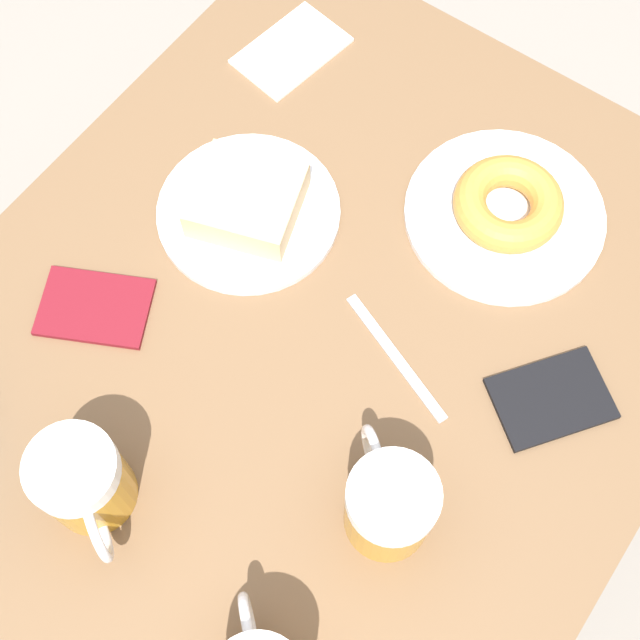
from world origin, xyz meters
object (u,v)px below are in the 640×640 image
at_px(plate_with_cake, 248,205).
at_px(plate_with_donut, 507,209).
at_px(fork, 396,357).
at_px(beer_mug_left, 389,505).
at_px(napkin_folded, 291,51).
at_px(passport_near_edge, 551,399).
at_px(beer_mug_right, 84,483).
at_px(passport_far_edge, 95,307).

xyz_separation_m(plate_with_cake, plate_with_donut, (-0.25, -0.18, -0.00)).
bearing_deg(fork, beer_mug_left, 120.23).
xyz_separation_m(plate_with_donut, napkin_folded, (0.36, -0.05, -0.02)).
height_order(plate_with_cake, napkin_folded, plate_with_cake).
bearing_deg(passport_near_edge, beer_mug_right, 48.08).
relative_size(beer_mug_right, passport_far_edge, 0.80).
distance_m(plate_with_cake, passport_near_edge, 0.42).
distance_m(beer_mug_right, fork, 0.36).
height_order(plate_with_cake, beer_mug_right, beer_mug_right).
distance_m(beer_mug_right, passport_far_edge, 0.23).
bearing_deg(passport_near_edge, napkin_folded, -23.34).
bearing_deg(beer_mug_right, plate_with_cake, -77.65).
xyz_separation_m(plate_with_donut, beer_mug_left, (-0.09, 0.39, 0.04)).
xyz_separation_m(fork, passport_far_edge, (0.32, 0.15, 0.00)).
distance_m(beer_mug_left, passport_near_edge, 0.23).
distance_m(beer_mug_left, napkin_folded, 0.63).
distance_m(plate_with_cake, beer_mug_right, 0.38).
bearing_deg(passport_far_edge, plate_with_donut, -130.00).
bearing_deg(beer_mug_right, plate_with_donut, -107.60).
relative_size(beer_mug_left, passport_far_edge, 0.76).
xyz_separation_m(plate_with_cake, beer_mug_left, (-0.34, 0.21, 0.04)).
relative_size(fork, passport_far_edge, 1.13).
relative_size(plate_with_donut, fork, 1.41).
bearing_deg(plate_with_cake, napkin_folded, -65.24).
height_order(beer_mug_right, napkin_folded, beer_mug_right).
bearing_deg(fork, passport_far_edge, 25.63).
relative_size(plate_with_donut, napkin_folded, 1.55).
height_order(napkin_folded, passport_far_edge, passport_far_edge).
bearing_deg(fork, plate_with_donut, -91.05).
distance_m(plate_with_donut, fork, 0.23).
height_order(beer_mug_left, passport_near_edge, beer_mug_left).
relative_size(plate_with_cake, plate_with_donut, 0.92).
height_order(beer_mug_left, fork, beer_mug_left).
distance_m(fork, passport_far_edge, 0.35).
bearing_deg(passport_near_edge, plate_with_donut, -46.57).
bearing_deg(passport_far_edge, napkin_folded, -84.74).
relative_size(beer_mug_right, napkin_folded, 0.78).
bearing_deg(napkin_folded, beer_mug_left, 135.47).
height_order(beer_mug_right, passport_far_edge, beer_mug_right).
bearing_deg(beer_mug_left, passport_far_edge, -0.54).
distance_m(plate_with_cake, fork, 0.26).
bearing_deg(napkin_folded, passport_near_edge, 156.66).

